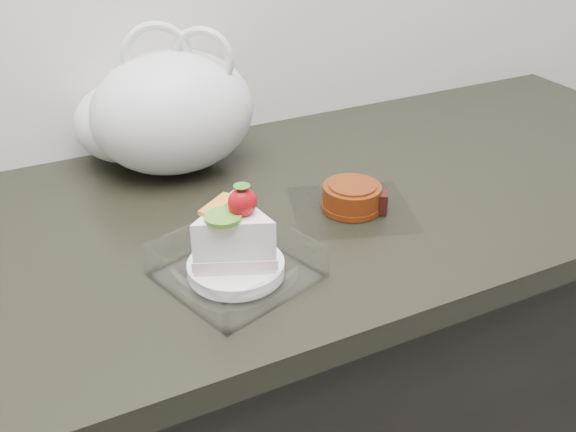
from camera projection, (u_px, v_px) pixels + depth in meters
The scene contains 3 objects.
cake_tray at pixel (235, 253), 0.81m from camera, with size 0.21×0.21×0.13m.
mooncake_wrap at pixel (353, 199), 0.98m from camera, with size 0.22×0.22×0.04m.
plastic_bag at pixel (163, 113), 1.06m from camera, with size 0.34×0.30×0.25m.
Camera 1 is at (-0.19, 0.90, 1.39)m, focal length 40.00 mm.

